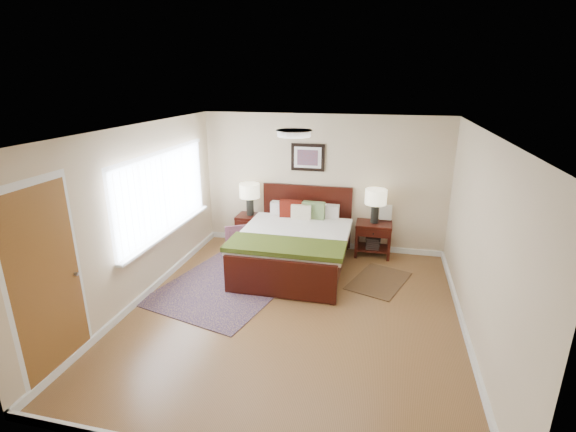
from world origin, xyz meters
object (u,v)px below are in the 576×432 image
object	(u,v)px
nightstand_right	(373,236)
rug_persian	(230,282)
bed	(295,238)
lamp_right	(376,199)
nightstand_left	(250,221)
lamp_left	(250,193)
armchair	(249,249)

from	to	relation	value
nightstand_right	rug_persian	bearing A→B (deg)	-142.91
bed	lamp_right	xyz separation A→B (m)	(1.27, 0.85, 0.52)
nightstand_left	lamp_left	world-z (taller)	lamp_left
armchair	lamp_left	bearing A→B (deg)	167.60
bed	lamp_right	distance (m)	1.61
lamp_right	rug_persian	xyz separation A→B (m)	(-2.15, -1.64, -1.06)
rug_persian	bed	bearing A→B (deg)	55.87
rug_persian	lamp_left	bearing A→B (deg)	110.42
nightstand_right	nightstand_left	bearing A→B (deg)	-179.79
armchair	rug_persian	world-z (taller)	armchair
lamp_right	nightstand_right	bearing A→B (deg)	-90.00
nightstand_left	bed	bearing A→B (deg)	-37.85
lamp_left	rug_persian	bearing A→B (deg)	-83.70
lamp_right	rug_persian	world-z (taller)	lamp_right
bed	nightstand_left	size ratio (longest dim) A/B	3.68
bed	lamp_right	world-z (taller)	lamp_right
lamp_left	armchair	bearing A→B (deg)	-73.24
lamp_left	armchair	distance (m)	1.26
bed	lamp_left	bearing A→B (deg)	141.46
nightstand_right	lamp_left	xyz separation A→B (m)	(-2.33, 0.01, 0.66)
bed	lamp_left	world-z (taller)	lamp_left
bed	nightstand_right	world-z (taller)	bed
nightstand_left	nightstand_right	distance (m)	2.33
bed	rug_persian	distance (m)	1.30
bed	nightstand_right	distance (m)	1.53
nightstand_left	lamp_right	distance (m)	2.41
lamp_right	bed	bearing A→B (deg)	-146.17
nightstand_left	rug_persian	distance (m)	1.69
nightstand_right	armchair	bearing A→B (deg)	-153.90
lamp_left	rug_persian	distance (m)	1.94
nightstand_left	lamp_left	distance (m)	0.56
lamp_left	armchair	size ratio (longest dim) A/B	0.81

